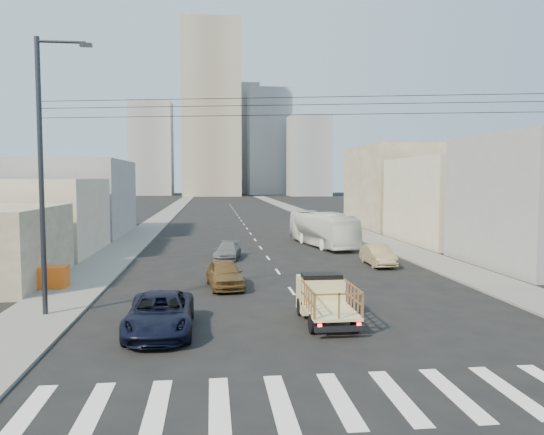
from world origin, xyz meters
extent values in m
plane|color=black|center=(0.00, 0.00, 0.00)|extent=(420.00, 420.00, 0.00)
cube|color=slate|center=(-11.75, 70.00, 0.06)|extent=(3.50, 180.00, 0.12)
cube|color=slate|center=(11.75, 70.00, 0.06)|extent=(3.50, 180.00, 0.12)
cube|color=silver|center=(-9.00, -6.00, 0.01)|extent=(0.55, 3.80, 0.01)
cube|color=silver|center=(-7.36, -6.00, 0.01)|extent=(0.55, 3.80, 0.01)
cube|color=silver|center=(-5.72, -6.00, 0.01)|extent=(0.55, 3.80, 0.01)
cube|color=silver|center=(-4.08, -6.00, 0.01)|extent=(0.55, 3.80, 0.01)
cube|color=silver|center=(-2.44, -6.00, 0.01)|extent=(0.55, 3.80, 0.01)
cube|color=silver|center=(-0.80, -6.00, 0.01)|extent=(0.55, 3.80, 0.01)
cube|color=silver|center=(0.84, -6.00, 0.01)|extent=(0.55, 3.80, 0.01)
cube|color=silver|center=(2.48, -6.00, 0.01)|extent=(0.55, 3.80, 0.01)
cube|color=silver|center=(4.12, -6.00, 0.01)|extent=(0.55, 3.80, 0.01)
cube|color=silver|center=(0.00, 2.00, 0.01)|extent=(0.15, 2.00, 0.01)
cube|color=silver|center=(0.00, 8.00, 0.01)|extent=(0.15, 2.00, 0.01)
cube|color=silver|center=(0.00, 14.00, 0.01)|extent=(0.15, 2.00, 0.01)
cube|color=silver|center=(0.00, 20.00, 0.01)|extent=(0.15, 2.00, 0.01)
cube|color=silver|center=(0.00, 26.00, 0.01)|extent=(0.15, 2.00, 0.01)
cube|color=silver|center=(0.00, 32.00, 0.01)|extent=(0.15, 2.00, 0.01)
cube|color=silver|center=(0.00, 38.00, 0.01)|extent=(0.15, 2.00, 0.01)
cube|color=silver|center=(0.00, 44.00, 0.01)|extent=(0.15, 2.00, 0.01)
cube|color=silver|center=(0.00, 50.00, 0.01)|extent=(0.15, 2.00, 0.01)
cube|color=silver|center=(0.00, 56.00, 0.01)|extent=(0.15, 2.00, 0.01)
cube|color=silver|center=(0.00, 62.00, 0.01)|extent=(0.15, 2.00, 0.01)
cube|color=silver|center=(0.00, 68.00, 0.01)|extent=(0.15, 2.00, 0.01)
cube|color=silver|center=(0.00, 74.00, 0.01)|extent=(0.15, 2.00, 0.01)
cube|color=silver|center=(0.00, 80.00, 0.01)|extent=(0.15, 2.00, 0.01)
cube|color=silver|center=(0.00, 86.00, 0.01)|extent=(0.15, 2.00, 0.01)
cube|color=silver|center=(0.00, 92.00, 0.01)|extent=(0.15, 2.00, 0.01)
cube|color=silver|center=(0.00, 98.00, 0.01)|extent=(0.15, 2.00, 0.01)
cube|color=silver|center=(0.00, 104.00, 0.01)|extent=(0.15, 2.00, 0.01)
cube|color=beige|center=(0.49, 0.86, 0.70)|extent=(1.90, 3.00, 0.12)
cube|color=beige|center=(0.49, 2.86, 0.95)|extent=(1.90, 1.60, 1.50)
cube|color=black|center=(0.49, 2.61, 1.55)|extent=(1.70, 0.90, 0.70)
cube|color=#2D2D33|center=(0.49, -0.69, 0.40)|extent=(1.90, 0.12, 0.22)
cube|color=#FF0C0C|center=(-0.26, -0.69, 0.55)|extent=(0.15, 0.05, 0.12)
cube|color=#FF0C0C|center=(1.24, -0.69, 0.55)|extent=(0.15, 0.05, 0.12)
cylinder|color=black|center=(-0.36, 2.96, 0.38)|extent=(0.25, 0.76, 0.76)
cylinder|color=black|center=(1.34, 2.96, 0.38)|extent=(0.25, 0.76, 0.76)
cylinder|color=black|center=(-0.36, 0.16, 0.38)|extent=(0.25, 0.76, 0.76)
cylinder|color=black|center=(1.34, 0.16, 0.38)|extent=(0.25, 0.76, 0.76)
imported|color=black|center=(-6.28, 0.95, 0.76)|extent=(2.60, 5.51, 1.52)
imported|color=white|center=(5.61, 26.62, 1.52)|extent=(4.43, 11.20, 3.04)
imported|color=brown|center=(-3.55, 9.36, 0.76)|extent=(2.29, 4.63, 1.52)
imported|color=#978158|center=(7.22, 15.61, 0.71)|extent=(1.54, 4.32, 1.42)
imported|color=slate|center=(-3.06, 19.87, 0.61)|extent=(2.41, 4.43, 1.22)
cylinder|color=#2D2D33|center=(-11.50, 4.00, 6.00)|extent=(0.22, 0.22, 12.00)
cylinder|color=#2D2D33|center=(-10.50, 4.00, 11.80)|extent=(2.00, 0.12, 0.12)
cube|color=#2D2D33|center=(-9.50, 4.00, 11.70)|extent=(0.50, 0.25, 0.15)
cylinder|color=black|center=(0.00, 1.50, 9.30)|extent=(23.01, 5.02, 0.02)
cylinder|color=black|center=(0.00, 1.50, 9.00)|extent=(23.01, 5.02, 0.02)
cylinder|color=black|center=(0.00, 1.50, 8.60)|extent=(23.01, 5.02, 0.02)
cube|color=orange|center=(-13.00, 9.91, 0.31)|extent=(1.80, 1.20, 0.38)
cube|color=orange|center=(-13.00, 9.91, 0.69)|extent=(1.80, 1.20, 0.38)
cube|color=orange|center=(-13.00, 9.91, 1.07)|extent=(1.80, 1.20, 0.38)
cube|color=#B8B094|center=(19.50, 28.00, 4.00)|extent=(11.00, 14.00, 8.00)
cube|color=gray|center=(20.00, 44.00, 5.00)|extent=(12.00, 16.00, 10.00)
cube|color=#B8B094|center=(-19.00, 24.00, 3.00)|extent=(11.00, 12.00, 6.00)
cube|color=gray|center=(-19.50, 39.00, 4.00)|extent=(12.00, 16.00, 8.00)
cube|color=tan|center=(-4.00, 170.00, 30.00)|extent=(20.00, 20.00, 60.00)
cube|color=#93959B|center=(18.00, 185.00, 20.00)|extent=(16.00, 16.00, 40.00)
cube|color=#93959B|center=(-26.00, 180.00, 17.00)|extent=(15.00, 15.00, 34.00)
cube|color=gray|center=(6.00, 200.00, 22.00)|extent=(18.00, 18.00, 44.00)
cube|color=#93959B|center=(30.00, 165.00, 14.00)|extent=(14.00, 14.00, 28.00)
camera|label=1|loc=(-4.24, -19.76, 6.02)|focal=35.00mm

